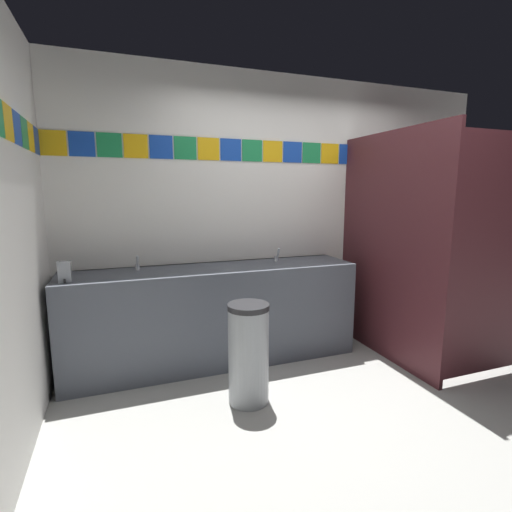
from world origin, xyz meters
The scene contains 9 objects.
ground_plane centered at (0.00, 0.00, 0.00)m, with size 9.89×9.89×0.00m, color #9E9E99.
wall_back centered at (0.00, 1.51, 1.35)m, with size 4.50×0.09×2.69m.
vanity_counter centered at (-0.89, 1.18, 0.45)m, with size 2.61×0.58×0.89m.
faucet_left centered at (-1.55, 1.27, 0.94)m, with size 0.04×0.10×0.14m.
faucet_right centered at (-0.24, 1.27, 0.94)m, with size 0.04×0.10×0.14m.
soap_dispenser centered at (-2.08, 1.02, 0.97)m, with size 0.09×0.09×0.16m.
stall_divider centered at (0.82, 0.50, 1.05)m, with size 0.92×1.43×2.10m.
toilet centered at (1.15, 1.06, 0.30)m, with size 0.39×0.49×0.74m.
trash_bin centered at (-0.83, 0.42, 0.38)m, with size 0.31×0.31×0.76m.
Camera 1 is at (-1.69, -2.09, 1.56)m, focal length 26.71 mm.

